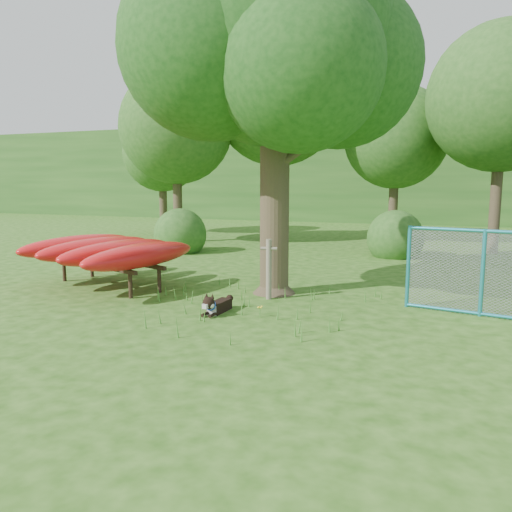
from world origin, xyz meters
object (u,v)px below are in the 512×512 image
(kayak_rack, at_px, (108,250))
(fence_section, at_px, (482,273))
(husky_dog, at_px, (216,305))
(oak_tree, at_px, (273,45))

(kayak_rack, height_order, fence_section, fence_section)
(kayak_rack, relative_size, fence_section, 1.56)
(husky_dog, bearing_deg, kayak_rack, 161.79)
(kayak_rack, xyz_separation_m, fence_section, (7.81, 0.23, -0.05))
(oak_tree, xyz_separation_m, husky_dog, (-0.39, -2.01, -4.98))
(oak_tree, distance_m, kayak_rack, 5.72)
(oak_tree, height_order, kayak_rack, oak_tree)
(fence_section, bearing_deg, kayak_rack, -167.20)
(kayak_rack, bearing_deg, husky_dog, -0.83)
(oak_tree, distance_m, husky_dog, 5.38)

